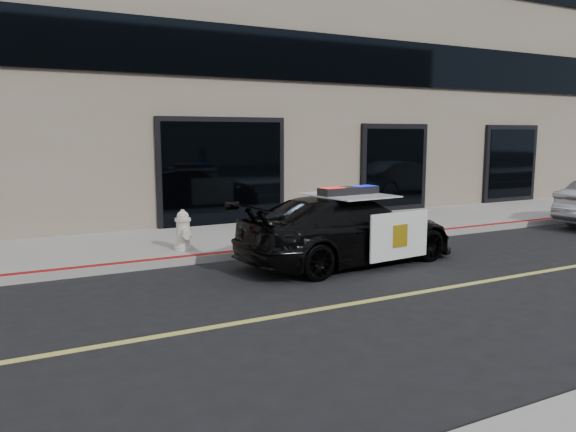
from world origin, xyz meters
name	(u,v)px	position (x,y,z in m)	size (l,w,h in m)	color
ground	(443,289)	(0.00, 0.00, 0.00)	(120.00, 120.00, 0.00)	black
sidewalk_n	(289,233)	(0.00, 5.25, 0.07)	(60.00, 3.50, 0.15)	gray
building_n	(209,17)	(0.00, 10.50, 6.00)	(60.00, 7.00, 12.00)	#756856
police_car	(348,229)	(-0.31, 2.24, 0.66)	(2.63, 4.80, 1.46)	black
fire_hydrant	(183,231)	(-2.94, 4.18, 0.53)	(0.37, 0.51, 0.81)	beige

